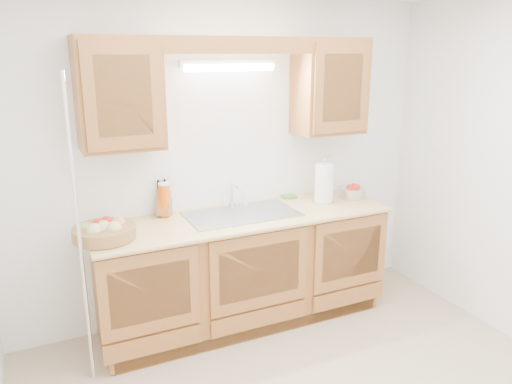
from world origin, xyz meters
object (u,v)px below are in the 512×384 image
knife_block (164,202)px  apple_bowl (352,191)px  paper_towel (324,184)px  fruit_basket (104,231)px

knife_block → apple_bowl: knife_block is taller
knife_block → paper_towel: size_ratio=0.75×
fruit_basket → apple_bowl: fruit_basket is taller
fruit_basket → apple_bowl: (2.06, 0.11, -0.01)m
paper_towel → apple_bowl: size_ratio=1.55×
apple_bowl → fruit_basket: bearing=-177.1°
knife_block → apple_bowl: size_ratio=1.16×
knife_block → paper_towel: (1.27, -0.23, 0.06)m
paper_towel → apple_bowl: bearing=3.7°
fruit_basket → knife_block: size_ratio=1.68×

